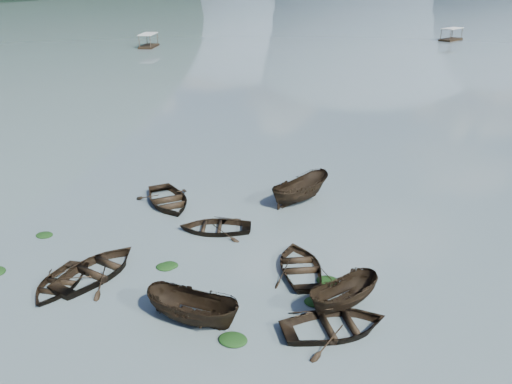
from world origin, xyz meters
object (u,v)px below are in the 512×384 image
(rowboat_0, at_px, (60,287))
(rowboat_3, at_px, (300,270))
(pontoon_left, at_px, (149,47))
(pontoon_centre, at_px, (451,40))

(rowboat_0, relative_size, rowboat_3, 0.86)
(pontoon_left, bearing_deg, rowboat_3, -70.26)
(rowboat_0, xyz_separation_m, rowboat_3, (11.07, 4.67, 0.00))
(pontoon_left, bearing_deg, pontoon_centre, 13.76)
(pontoon_left, height_order, pontoon_centre, pontoon_left)
(pontoon_centre, bearing_deg, rowboat_0, -74.14)
(rowboat_0, distance_m, rowboat_3, 12.01)
(pontoon_left, distance_m, pontoon_centre, 69.16)
(rowboat_0, distance_m, pontoon_left, 89.21)
(rowboat_0, bearing_deg, pontoon_left, 109.88)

